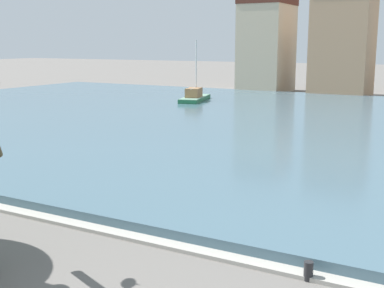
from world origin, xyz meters
TOP-DOWN VIEW (x-y plane):
  - harbor_water at (0.00, 31.78)m, footprint 85.41×44.56m
  - quay_edge_coping at (0.00, 9.25)m, footprint 85.41×0.50m
  - sailboat_green at (-16.09, 40.94)m, footprint 3.30×6.92m
  - mooring_bollard at (4.45, 9.10)m, footprint 0.24×0.24m
  - townhouse_wide_warehouse at (-15.08, 57.10)m, footprint 5.38×7.12m
  - townhouse_narrow_midrow at (-5.79, 56.40)m, footprint 6.33×6.30m

SIDE VIEW (x-z plane):
  - quay_edge_coping at x=0.00m, z-range 0.00..0.12m
  - harbor_water at x=0.00m, z-range 0.00..0.42m
  - mooring_bollard at x=4.45m, z-range 0.00..0.50m
  - sailboat_green at x=-16.09m, z-range -2.53..3.65m
  - townhouse_wide_warehouse at x=-15.08m, z-range 0.01..11.19m
  - townhouse_narrow_midrow at x=-5.79m, z-range 0.02..11.72m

